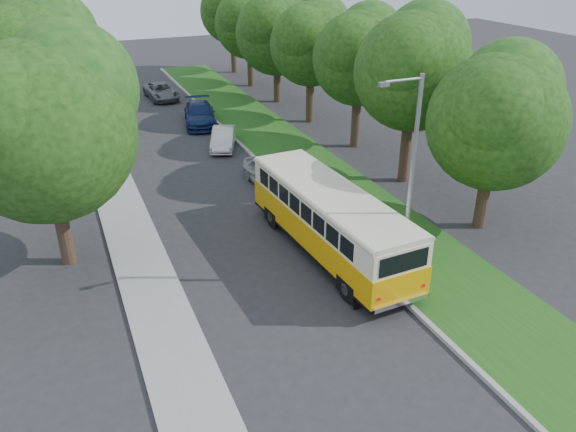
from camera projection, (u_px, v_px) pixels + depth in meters
name	position (u px, v px, depth m)	size (l,w,h in m)	color
ground	(275.00, 272.00, 22.42)	(120.00, 120.00, 0.00)	#28282B
curb	(305.00, 206.00, 27.77)	(0.20, 70.00, 0.15)	gray
grass_verge	(347.00, 198.00, 28.59)	(4.50, 70.00, 0.13)	#1E5215
sidewalk	(132.00, 238.00, 24.84)	(2.20, 70.00, 0.12)	gray
treeline	(215.00, 43.00, 35.72)	(24.27, 41.91, 9.46)	#332319
lamppost_near	(409.00, 177.00, 19.88)	(1.71, 0.16, 8.00)	gray
lamppost_far	(95.00, 90.00, 32.14)	(1.71, 0.16, 7.50)	gray
warning_sign	(113.00, 152.00, 29.96)	(0.56, 0.10, 2.50)	gray
vintage_bus	(330.00, 222.00, 23.05)	(2.57, 9.99, 2.97)	#F2A607
car_silver	(268.00, 173.00, 29.90)	(1.65, 4.11, 1.40)	#AFB0B5
car_white	(223.00, 138.00, 35.34)	(1.34, 3.85, 1.27)	silver
car_blue	(200.00, 114.00, 39.75)	(2.11, 5.19, 1.51)	#12214F
car_grey	(161.00, 91.00, 46.12)	(2.10, 4.57, 1.27)	slate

